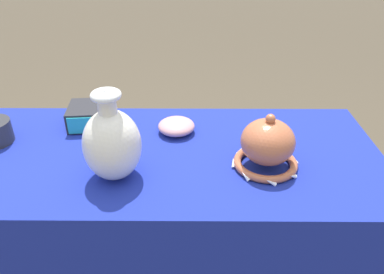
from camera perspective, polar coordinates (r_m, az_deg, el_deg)
The scene contains 5 objects.
display_table at distance 1.17m, azimuth -4.61°, elevation -6.11°, with size 1.33×0.59×0.73m.
vase_tall_bulbous at distance 0.99m, azimuth -12.10°, elevation -0.95°, with size 0.15×0.15×0.25m.
vase_dome_bell at distance 1.05m, azimuth 11.39°, elevation -1.37°, with size 0.19×0.19×0.17m.
mosaic_tile_box at distance 1.31m, azimuth -15.37°, elevation 3.17°, with size 0.15×0.15×0.07m.
bowl_shallow_rose at distance 1.22m, azimuth -2.40°, elevation 1.66°, with size 0.12×0.12×0.05m, color #D19399.
Camera 1 is at (0.10, -0.95, 1.34)m, focal length 35.00 mm.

